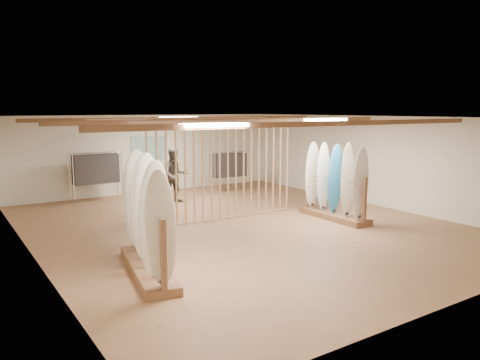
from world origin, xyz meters
TOP-DOWN VIEW (x-y plane):
  - floor at (0.00, 0.00)m, footprint 12.00×12.00m
  - ceiling at (0.00, 0.00)m, footprint 12.00×12.00m
  - wall_back at (0.00, 6.00)m, footprint 12.00×0.00m
  - wall_front at (0.00, -6.00)m, footprint 12.00×0.00m
  - wall_left at (-5.00, 0.00)m, footprint 0.00×12.00m
  - wall_right at (5.00, 0.00)m, footprint 0.00×12.00m
  - ceiling_slats at (0.00, 0.00)m, footprint 9.50×6.12m
  - light_panels at (0.00, 0.00)m, footprint 1.20×0.35m
  - bamboo_partition at (0.00, 0.80)m, footprint 4.45×0.05m
  - poster at (0.00, 5.98)m, footprint 1.40×0.03m
  - rack_left at (-3.39, -2.05)m, footprint 1.10×2.77m
  - rack_right at (2.59, -0.81)m, footprint 0.65×2.29m
  - clothing_rack_a at (-2.19, 5.18)m, footprint 1.56×0.43m
  - clothing_rack_b at (2.46, 4.46)m, footprint 1.40×0.39m
  - shopper_a at (-1.42, 2.35)m, footprint 0.80×0.79m
  - shopper_b at (-0.09, 3.69)m, footprint 1.09×0.91m

SIDE VIEW (x-z plane):
  - floor at x=0.00m, z-range 0.00..0.00m
  - rack_right at x=2.59m, z-range -0.35..1.82m
  - rack_left at x=-3.39m, z-range -0.34..1.84m
  - shopper_a at x=-1.42m, z-range 0.00..1.85m
  - clothing_rack_b at x=2.46m, z-range 0.23..1.73m
  - shopper_b at x=-0.09m, z-range 0.00..2.02m
  - clothing_rack_a at x=-2.19m, z-range 0.25..1.92m
  - bamboo_partition at x=0.00m, z-range 0.01..2.79m
  - wall_back at x=0.00m, z-range -4.60..7.40m
  - wall_front at x=0.00m, z-range -4.60..7.40m
  - wall_left at x=-5.00m, z-range -4.60..7.40m
  - wall_right at x=5.00m, z-range -4.60..7.40m
  - poster at x=0.00m, z-range 1.15..2.05m
  - ceiling_slats at x=0.00m, z-range 2.67..2.77m
  - light_panels at x=0.00m, z-range 2.71..2.77m
  - ceiling at x=0.00m, z-range 2.80..2.80m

